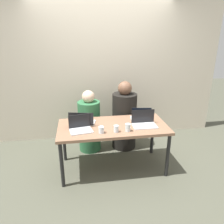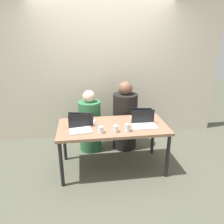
{
  "view_description": "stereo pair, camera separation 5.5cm",
  "coord_description": "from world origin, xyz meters",
  "px_view_note": "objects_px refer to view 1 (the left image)",
  "views": [
    {
      "loc": [
        -0.47,
        -2.85,
        1.98
      ],
      "look_at": [
        0.0,
        0.08,
        0.89
      ],
      "focal_mm": 35.0,
      "sensor_mm": 36.0,
      "label": 1
    },
    {
      "loc": [
        -0.42,
        -2.86,
        1.98
      ],
      "look_at": [
        0.0,
        0.08,
        0.89
      ],
      "focal_mm": 35.0,
      "sensor_mm": 36.0,
      "label": 2
    }
  ],
  "objects_px": {
    "water_glass_right": "(128,128)",
    "person_on_left": "(89,124)",
    "water_glass_left": "(101,130)",
    "laptop_back_right": "(141,118)",
    "laptop_front_left": "(80,127)",
    "person_on_right": "(124,119)",
    "laptop_front_right": "(144,122)",
    "laptop_back_left": "(82,121)",
    "water_glass_center": "(116,129)"
  },
  "relations": [
    {
      "from": "water_glass_center",
      "to": "person_on_left",
      "type": "bearing_deg",
      "value": 110.49
    },
    {
      "from": "person_on_right",
      "to": "laptop_back_left",
      "type": "bearing_deg",
      "value": 27.83
    },
    {
      "from": "laptop_front_left",
      "to": "water_glass_center",
      "type": "height_order",
      "value": "laptop_front_left"
    },
    {
      "from": "laptop_front_right",
      "to": "laptop_back_right",
      "type": "bearing_deg",
      "value": 90.17
    },
    {
      "from": "laptop_back_left",
      "to": "water_glass_right",
      "type": "xyz_separation_m",
      "value": [
        0.6,
        -0.34,
        0.0
      ]
    },
    {
      "from": "person_on_right",
      "to": "laptop_front_right",
      "type": "distance_m",
      "value": 0.74
    },
    {
      "from": "laptop_front_right",
      "to": "water_glass_left",
      "type": "height_order",
      "value": "laptop_front_right"
    },
    {
      "from": "person_on_right",
      "to": "laptop_front_left",
      "type": "height_order",
      "value": "person_on_right"
    },
    {
      "from": "water_glass_center",
      "to": "water_glass_left",
      "type": "distance_m",
      "value": 0.2
    },
    {
      "from": "water_glass_left",
      "to": "water_glass_right",
      "type": "height_order",
      "value": "water_glass_right"
    },
    {
      "from": "laptop_front_left",
      "to": "water_glass_right",
      "type": "relative_size",
      "value": 3.02
    },
    {
      "from": "laptop_back_right",
      "to": "laptop_front_right",
      "type": "bearing_deg",
      "value": 98.47
    },
    {
      "from": "person_on_right",
      "to": "water_glass_left",
      "type": "bearing_deg",
      "value": 52.78
    },
    {
      "from": "laptop_front_right",
      "to": "laptop_back_left",
      "type": "relative_size",
      "value": 0.86
    },
    {
      "from": "laptop_front_right",
      "to": "laptop_front_left",
      "type": "bearing_deg",
      "value": -177.41
    },
    {
      "from": "person_on_right",
      "to": "laptop_back_left",
      "type": "xyz_separation_m",
      "value": [
        -0.74,
        -0.51,
        0.22
      ]
    },
    {
      "from": "laptop_back_right",
      "to": "laptop_back_left",
      "type": "distance_m",
      "value": 0.88
    },
    {
      "from": "water_glass_right",
      "to": "person_on_left",
      "type": "bearing_deg",
      "value": 119.4
    },
    {
      "from": "laptop_front_left",
      "to": "water_glass_center",
      "type": "bearing_deg",
      "value": -24.03
    },
    {
      "from": "laptop_front_left",
      "to": "laptop_back_right",
      "type": "distance_m",
      "value": 0.93
    },
    {
      "from": "water_glass_right",
      "to": "water_glass_center",
      "type": "bearing_deg",
      "value": 179.71
    },
    {
      "from": "laptop_front_right",
      "to": "water_glass_center",
      "type": "xyz_separation_m",
      "value": [
        -0.43,
        -0.15,
        -0.01
      ]
    },
    {
      "from": "person_on_left",
      "to": "laptop_front_left",
      "type": "height_order",
      "value": "person_on_left"
    },
    {
      "from": "water_glass_center",
      "to": "person_on_right",
      "type": "bearing_deg",
      "value": 70.65
    },
    {
      "from": "person_on_left",
      "to": "laptop_back_left",
      "type": "height_order",
      "value": "person_on_left"
    },
    {
      "from": "person_on_left",
      "to": "laptop_back_left",
      "type": "bearing_deg",
      "value": 68.6
    },
    {
      "from": "laptop_front_right",
      "to": "laptop_front_left",
      "type": "height_order",
      "value": "laptop_front_right"
    },
    {
      "from": "laptop_front_right",
      "to": "laptop_front_left",
      "type": "relative_size",
      "value": 1.04
    },
    {
      "from": "laptop_front_right",
      "to": "water_glass_center",
      "type": "distance_m",
      "value": 0.46
    },
    {
      "from": "person_on_right",
      "to": "laptop_front_right",
      "type": "height_order",
      "value": "person_on_right"
    },
    {
      "from": "laptop_back_right",
      "to": "water_glass_right",
      "type": "height_order",
      "value": "laptop_back_right"
    },
    {
      "from": "person_on_right",
      "to": "laptop_back_left",
      "type": "relative_size",
      "value": 3.05
    },
    {
      "from": "laptop_front_right",
      "to": "laptop_back_left",
      "type": "bearing_deg",
      "value": 168.97
    },
    {
      "from": "water_glass_center",
      "to": "water_glass_right",
      "type": "height_order",
      "value": "water_glass_right"
    },
    {
      "from": "laptop_back_left",
      "to": "water_glass_left",
      "type": "xyz_separation_m",
      "value": [
        0.24,
        -0.34,
        -0.0
      ]
    },
    {
      "from": "laptop_back_left",
      "to": "water_glass_center",
      "type": "height_order",
      "value": "laptop_back_left"
    },
    {
      "from": "water_glass_left",
      "to": "laptop_back_right",
      "type": "bearing_deg",
      "value": 27.8
    },
    {
      "from": "laptop_front_right",
      "to": "water_glass_center",
      "type": "height_order",
      "value": "laptop_front_right"
    },
    {
      "from": "laptop_back_right",
      "to": "laptop_back_left",
      "type": "bearing_deg",
      "value": 9.07
    },
    {
      "from": "laptop_back_left",
      "to": "person_on_right",
      "type": "bearing_deg",
      "value": -131.95
    },
    {
      "from": "laptop_back_left",
      "to": "water_glass_right",
      "type": "relative_size",
      "value": 3.66
    },
    {
      "from": "person_on_right",
      "to": "water_glass_left",
      "type": "xyz_separation_m",
      "value": [
        -0.5,
        -0.85,
        0.21
      ]
    },
    {
      "from": "person_on_right",
      "to": "laptop_front_right",
      "type": "bearing_deg",
      "value": 94.12
    },
    {
      "from": "person_on_left",
      "to": "laptop_front_right",
      "type": "distance_m",
      "value": 1.06
    },
    {
      "from": "person_on_left",
      "to": "laptop_back_right",
      "type": "xyz_separation_m",
      "value": [
        0.75,
        -0.51,
        0.28
      ]
    },
    {
      "from": "water_glass_left",
      "to": "laptop_front_right",
      "type": "bearing_deg",
      "value": 13.52
    },
    {
      "from": "person_on_left",
      "to": "laptop_back_left",
      "type": "distance_m",
      "value": 0.59
    },
    {
      "from": "person_on_right",
      "to": "laptop_back_right",
      "type": "relative_size",
      "value": 3.79
    },
    {
      "from": "laptop_front_right",
      "to": "laptop_front_left",
      "type": "distance_m",
      "value": 0.91
    },
    {
      "from": "laptop_front_right",
      "to": "laptop_back_right",
      "type": "xyz_separation_m",
      "value": [
        0.0,
        0.18,
        0.0
      ]
    }
  ]
}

